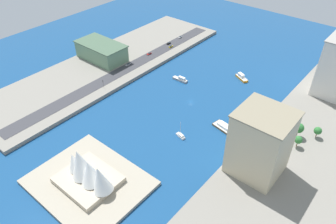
{
  "coord_description": "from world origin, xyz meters",
  "views": [
    {
      "loc": [
        -113.73,
        164.08,
        141.88
      ],
      "look_at": [
        1.79,
        25.1,
        4.08
      ],
      "focal_mm": 34.24,
      "sensor_mm": 36.0,
      "label": 1
    }
  ],
  "objects": [
    {
      "name": "road_strip",
      "position": [
        70.53,
        0.0,
        2.85
      ],
      "size": [
        12.46,
        228.0,
        0.15
      ],
      "primitive_type": "cube",
      "color": "#38383D",
      "rests_on": "quay_east"
    },
    {
      "name": "office_block_beige",
      "position": [
        -70.48,
        33.62,
        22.99
      ],
      "size": [
        28.85,
        27.76,
        40.36
      ],
      "color": "#C6B793",
      "rests_on": "quay_west"
    },
    {
      "name": "yacht_sleek_gray",
      "position": [
        25.13,
        -19.09,
        1.4
      ],
      "size": [
        14.77,
        3.89,
        3.93
      ],
      "color": "#999EA3",
      "rests_on": "ground_plane"
    },
    {
      "name": "suv_black",
      "position": [
        73.59,
        -62.46,
        3.69
      ],
      "size": [
        2.05,
        4.67,
        1.53
      ],
      "color": "black",
      "rests_on": "road_strip"
    },
    {
      "name": "sedan_silver",
      "position": [
        73.8,
        -6.19,
        3.68
      ],
      "size": [
        1.82,
        5.19,
        1.53
      ],
      "color": "black",
      "rests_on": "road_strip"
    },
    {
      "name": "ground_plane",
      "position": [
        0.0,
        0.0,
        0.0
      ],
      "size": [
        440.0,
        440.0,
        0.0
      ],
      "primitive_type": "plane",
      "color": "navy"
    },
    {
      "name": "van_white",
      "position": [
        73.86,
        -81.23,
        3.63
      ],
      "size": [
        2.01,
        4.53,
        1.41
      ],
      "color": "black",
      "rests_on": "road_strip"
    },
    {
      "name": "sailboat_small_white",
      "position": [
        -18.48,
        36.52,
        1.04
      ],
      "size": [
        8.18,
        4.23,
        12.55
      ],
      "color": "white",
      "rests_on": "ground_plane"
    },
    {
      "name": "park_tree_cluster",
      "position": [
        -81.39,
        -9.09,
        9.11
      ],
      "size": [
        15.71,
        21.65,
        10.37
      ],
      "color": "brown",
      "rests_on": "quay_west"
    },
    {
      "name": "barge_flat_brown",
      "position": [
        -39.88,
        11.49,
        1.23
      ],
      "size": [
        26.25,
        11.75,
        3.42
      ],
      "color": "brown",
      "rests_on": "ground_plane"
    },
    {
      "name": "pickup_red",
      "position": [
        73.55,
        -33.61,
        3.64
      ],
      "size": [
        2.11,
        5.26,
        1.43
      ],
      "color": "black",
      "rests_on": "road_strip"
    },
    {
      "name": "quay_west",
      "position": [
        -89.58,
        0.0,
        1.39
      ],
      "size": [
        70.0,
        240.0,
        2.78
      ],
      "primitive_type": "cube",
      "color": "gray",
      "rests_on": "ground_plane"
    },
    {
      "name": "taxi_yellow_cab",
      "position": [
        67.4,
        -58.09,
        3.71
      ],
      "size": [
        1.89,
        4.82,
        1.63
      ],
      "color": "black",
      "rests_on": "road_strip"
    },
    {
      "name": "terminal_long_green",
      "position": [
        101.14,
        -0.2,
        10.29
      ],
      "size": [
        46.3,
        25.25,
        14.97
      ],
      "color": "slate",
      "rests_on": "quay_east"
    },
    {
      "name": "quay_east",
      "position": [
        89.58,
        0.0,
        1.39
      ],
      "size": [
        70.0,
        240.0,
        2.78
      ],
      "primitive_type": "cube",
      "color": "gray",
      "rests_on": "ground_plane"
    },
    {
      "name": "water_taxi_orange",
      "position": [
        -12.98,
        -54.33,
        1.59
      ],
      "size": [
        13.9,
        9.68,
        4.31
      ],
      "color": "orange",
      "rests_on": "ground_plane"
    },
    {
      "name": "traffic_light_waterfront",
      "position": [
        63.23,
        31.59,
        7.12
      ],
      "size": [
        0.36,
        0.36,
        6.5
      ],
      "color": "black",
      "rests_on": "quay_east"
    },
    {
      "name": "opera_landmark",
      "position": [
        -4.0,
        100.88,
        10.1
      ],
      "size": [
        34.81,
        27.71,
        20.66
      ],
      "color": "#BCAD93",
      "rests_on": "peninsula_point"
    },
    {
      "name": "peninsula_point",
      "position": [
        -3.23,
        100.88,
        1.0
      ],
      "size": [
        63.12,
        51.39,
        2.0
      ],
      "primitive_type": "cube",
      "color": "#A89E89",
      "rests_on": "ground_plane"
    }
  ]
}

